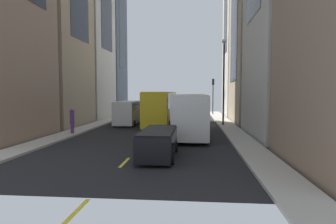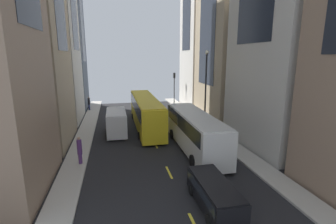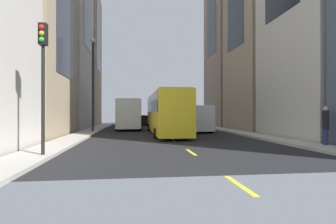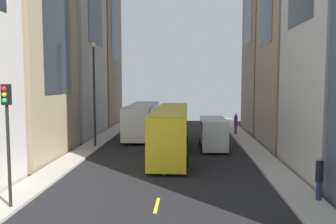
{
  "view_description": "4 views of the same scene",
  "coord_description": "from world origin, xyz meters",
  "px_view_note": "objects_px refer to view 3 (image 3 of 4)",
  "views": [
    {
      "loc": [
        -3.45,
        29.02,
        3.55
      ],
      "look_at": [
        -1.03,
        1.78,
        1.66
      ],
      "focal_mm": 30.72,
      "sensor_mm": 36.0,
      "label": 1
    },
    {
      "loc": [
        3.67,
        25.46,
        8.37
      ],
      "look_at": [
        -1.97,
        -0.41,
        2.4
      ],
      "focal_mm": 26.6,
      "sensor_mm": 36.0,
      "label": 2
    },
    {
      "loc": [
        -2.73,
        -27.79,
        1.88
      ],
      "look_at": [
        0.68,
        -0.86,
        1.98
      ],
      "focal_mm": 29.26,
      "sensor_mm": 36.0,
      "label": 3
    },
    {
      "loc": [
        1.39,
        -30.61,
        5.71
      ],
      "look_at": [
        -0.43,
        2.15,
        2.82
      ],
      "focal_mm": 37.37,
      "sensor_mm": 36.0,
      "label": 4
    }
  ],
  "objects_px": {
    "streetcar_yellow": "(165,110)",
    "car_black_0": "(141,119)",
    "delivery_van_white": "(197,117)",
    "pedestrian_crossing_mid": "(326,124)",
    "pedestrian_crossing_near": "(206,118)",
    "traffic_light_near_corner": "(43,63)",
    "city_bus_white": "(129,112)"
  },
  "relations": [
    {
      "from": "city_bus_white",
      "to": "pedestrian_crossing_mid",
      "type": "distance_m",
      "value": 22.15
    },
    {
      "from": "city_bus_white",
      "to": "car_black_0",
      "type": "bearing_deg",
      "value": 78.94
    },
    {
      "from": "city_bus_white",
      "to": "pedestrian_crossing_mid",
      "type": "xyz_separation_m",
      "value": [
        10.81,
        -19.31,
        -0.74
      ]
    },
    {
      "from": "delivery_van_white",
      "to": "pedestrian_crossing_mid",
      "type": "bearing_deg",
      "value": -72.9
    },
    {
      "from": "streetcar_yellow",
      "to": "car_black_0",
      "type": "distance_m",
      "value": 17.14
    },
    {
      "from": "city_bus_white",
      "to": "car_black_0",
      "type": "xyz_separation_m",
      "value": [
        1.68,
        8.62,
        -1.1
      ]
    },
    {
      "from": "delivery_van_white",
      "to": "pedestrian_crossing_mid",
      "type": "xyz_separation_m",
      "value": [
        3.99,
        -12.98,
        -0.25
      ]
    },
    {
      "from": "delivery_van_white",
      "to": "traffic_light_near_corner",
      "type": "relative_size",
      "value": 0.97
    },
    {
      "from": "city_bus_white",
      "to": "traffic_light_near_corner",
      "type": "distance_m",
      "value": 21.35
    },
    {
      "from": "streetcar_yellow",
      "to": "car_black_0",
      "type": "bearing_deg",
      "value": 95.61
    },
    {
      "from": "pedestrian_crossing_near",
      "to": "delivery_van_white",
      "type": "bearing_deg",
      "value": 69.28
    },
    {
      "from": "pedestrian_crossing_near",
      "to": "traffic_light_near_corner",
      "type": "xyz_separation_m",
      "value": [
        -12.95,
        -22.22,
        2.66
      ]
    },
    {
      "from": "car_black_0",
      "to": "city_bus_white",
      "type": "bearing_deg",
      "value": -101.06
    },
    {
      "from": "delivery_van_white",
      "to": "pedestrian_crossing_mid",
      "type": "distance_m",
      "value": 13.59
    },
    {
      "from": "streetcar_yellow",
      "to": "pedestrian_crossing_mid",
      "type": "distance_m",
      "value": 13.24
    },
    {
      "from": "delivery_van_white",
      "to": "car_black_0",
      "type": "xyz_separation_m",
      "value": [
        -5.14,
        14.94,
        -0.61
      ]
    },
    {
      "from": "city_bus_white",
      "to": "delivery_van_white",
      "type": "relative_size",
      "value": 2.1
    },
    {
      "from": "pedestrian_crossing_near",
      "to": "pedestrian_crossing_mid",
      "type": "relative_size",
      "value": 1.05
    },
    {
      "from": "streetcar_yellow",
      "to": "pedestrian_crossing_mid",
      "type": "bearing_deg",
      "value": -55.65
    },
    {
      "from": "streetcar_yellow",
      "to": "pedestrian_crossing_near",
      "type": "relative_size",
      "value": 6.41
    },
    {
      "from": "delivery_van_white",
      "to": "traffic_light_near_corner",
      "type": "bearing_deg",
      "value": -124.33
    },
    {
      "from": "city_bus_white",
      "to": "pedestrian_crossing_near",
      "type": "bearing_deg",
      "value": 7.06
    },
    {
      "from": "streetcar_yellow",
      "to": "city_bus_white",
      "type": "bearing_deg",
      "value": 111.77
    },
    {
      "from": "delivery_van_white",
      "to": "pedestrian_crossing_near",
      "type": "relative_size",
      "value": 2.41
    },
    {
      "from": "pedestrian_crossing_near",
      "to": "pedestrian_crossing_mid",
      "type": "height_order",
      "value": "pedestrian_crossing_near"
    },
    {
      "from": "streetcar_yellow",
      "to": "car_black_0",
      "type": "relative_size",
      "value": 2.94
    },
    {
      "from": "car_black_0",
      "to": "streetcar_yellow",
      "type": "bearing_deg",
      "value": -84.39
    },
    {
      "from": "streetcar_yellow",
      "to": "traffic_light_near_corner",
      "type": "bearing_deg",
      "value": -117.51
    },
    {
      "from": "car_black_0",
      "to": "pedestrian_crossing_mid",
      "type": "relative_size",
      "value": 2.28
    },
    {
      "from": "city_bus_white",
      "to": "streetcar_yellow",
      "type": "bearing_deg",
      "value": -68.23
    },
    {
      "from": "pedestrian_crossing_near",
      "to": "traffic_light_near_corner",
      "type": "bearing_deg",
      "value": 60.21
    },
    {
      "from": "pedestrian_crossing_mid",
      "to": "traffic_light_near_corner",
      "type": "distance_m",
      "value": 14.38
    }
  ]
}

